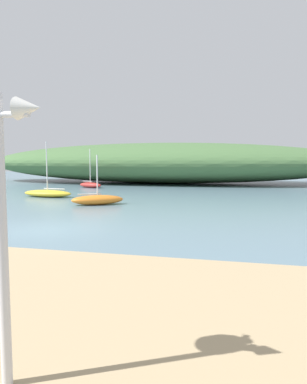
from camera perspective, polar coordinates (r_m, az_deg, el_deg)
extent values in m
plane|color=slate|center=(14.87, -17.09, -5.73)|extent=(120.00, 120.00, 0.00)
ellipsoid|color=#476B3D|center=(42.51, 1.17, 4.64)|extent=(44.06, 14.02, 4.69)
cylinder|color=silver|center=(4.33, -22.90, -7.60)|extent=(0.12, 0.12, 3.26)
cone|color=silver|center=(4.04, -19.22, 12.50)|extent=(0.28, 0.24, 0.24)
ellipsoid|color=gold|center=(27.54, -16.48, -0.21)|extent=(3.97, 1.71, 0.53)
cylinder|color=silver|center=(27.43, -16.59, 3.86)|extent=(0.08, 0.08, 3.70)
cylinder|color=silver|center=(27.18, -15.50, 0.50)|extent=(1.74, 0.20, 0.06)
ellipsoid|color=orange|center=(22.11, -8.88, -1.24)|extent=(3.28, 2.54, 0.60)
cylinder|color=silver|center=(22.00, -8.94, 2.45)|extent=(0.08, 0.08, 2.61)
cylinder|color=silver|center=(22.02, -10.11, -0.32)|extent=(1.25, 0.77, 0.06)
ellipsoid|color=#B72D28|center=(35.61, -10.00, 1.10)|extent=(2.99, 2.05, 0.52)
cylinder|color=silver|center=(35.53, -10.04, 4.00)|extent=(0.08, 0.08, 3.40)
cylinder|color=silver|center=(35.90, -10.46, 1.69)|extent=(1.19, 0.58, 0.06)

